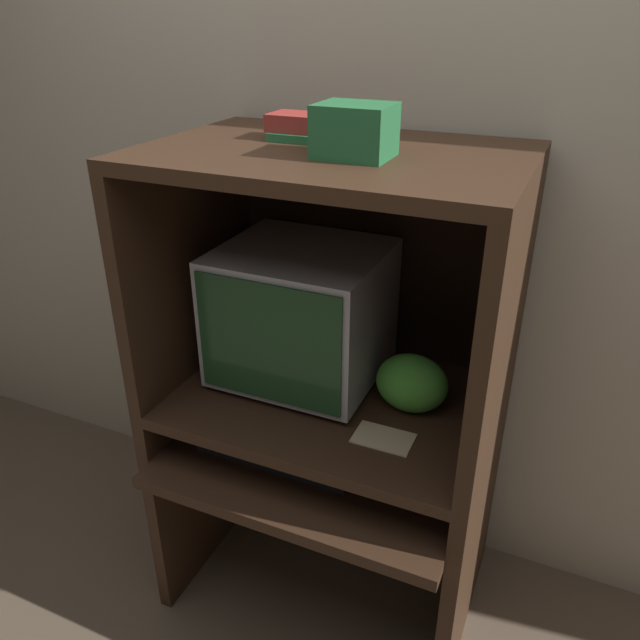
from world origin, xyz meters
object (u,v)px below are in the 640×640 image
at_px(book_stack, 303,127).
at_px(storage_box, 355,131).
at_px(keyboard, 278,454).
at_px(snack_bag, 412,383).
at_px(mouse, 374,486).
at_px(crt_monitor, 302,313).

xyz_separation_m(book_stack, storage_box, (0.19, -0.14, 0.03)).
relative_size(keyboard, book_stack, 2.66).
distance_m(keyboard, snack_bag, 0.44).
bearing_deg(storage_box, snack_bag, 28.95).
bearing_deg(book_stack, mouse, -37.69).
relative_size(keyboard, mouse, 8.30).
bearing_deg(snack_bag, storage_box, -151.05).
xyz_separation_m(keyboard, storage_box, (0.18, 0.09, 0.90)).
xyz_separation_m(keyboard, snack_bag, (0.33, 0.18, 0.22)).
distance_m(mouse, book_stack, 0.96).
bearing_deg(snack_bag, keyboard, -152.02).
relative_size(snack_bag, book_stack, 1.15).
bearing_deg(crt_monitor, storage_box, -32.28).
bearing_deg(crt_monitor, mouse, -35.76).
relative_size(keyboard, snack_bag, 2.31).
xyz_separation_m(crt_monitor, keyboard, (0.02, -0.22, -0.35)).
distance_m(snack_bag, storage_box, 0.70).
bearing_deg(keyboard, crt_monitor, 95.90).
bearing_deg(storage_box, mouse, -40.88).
height_order(keyboard, snack_bag, snack_bag).
distance_m(keyboard, mouse, 0.30).
bearing_deg(snack_bag, mouse, -99.70).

